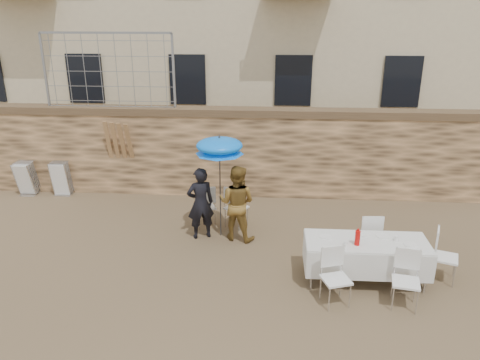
# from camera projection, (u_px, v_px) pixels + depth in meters

# --- Properties ---
(ground) EXTENTS (80.00, 80.00, 0.00)m
(ground) POSITION_uv_depth(u_px,v_px,m) (206.00, 307.00, 7.55)
(ground) COLOR brown
(ground) RESTS_ON ground
(stone_wall) EXTENTS (13.00, 0.50, 2.20)m
(stone_wall) POSITION_uv_depth(u_px,v_px,m) (232.00, 153.00, 11.85)
(stone_wall) COLOR #936F49
(stone_wall) RESTS_ON ground
(chain_link_fence) EXTENTS (3.20, 0.06, 1.80)m
(chain_link_fence) POSITION_uv_depth(u_px,v_px,m) (109.00, 71.00, 11.36)
(chain_link_fence) COLOR gray
(chain_link_fence) RESTS_ON stone_wall
(man_suit) EXTENTS (0.66, 0.55, 1.54)m
(man_suit) POSITION_uv_depth(u_px,v_px,m) (201.00, 203.00, 9.62)
(man_suit) COLOR black
(man_suit) RESTS_ON ground
(woman_dress) EXTENTS (0.91, 0.80, 1.60)m
(woman_dress) POSITION_uv_depth(u_px,v_px,m) (237.00, 203.00, 9.56)
(woman_dress) COLOR #AF8035
(woman_dress) RESTS_ON ground
(umbrella) EXTENTS (0.97, 0.97, 2.03)m
(umbrella) POSITION_uv_depth(u_px,v_px,m) (220.00, 149.00, 9.29)
(umbrella) COLOR #3F3F44
(umbrella) RESTS_ON ground
(couple_chair_left) EXTENTS (0.64, 0.64, 0.96)m
(couple_chair_left) POSITION_uv_depth(u_px,v_px,m) (205.00, 206.00, 10.24)
(couple_chair_left) COLOR white
(couple_chair_left) RESTS_ON ground
(couple_chair_right) EXTENTS (0.66, 0.66, 0.96)m
(couple_chair_right) POSITION_uv_depth(u_px,v_px,m) (236.00, 206.00, 10.19)
(couple_chair_right) COLOR white
(couple_chair_right) RESTS_ON ground
(banquet_table) EXTENTS (2.10, 0.85, 0.78)m
(banquet_table) POSITION_uv_depth(u_px,v_px,m) (367.00, 243.00, 8.06)
(banquet_table) COLOR silver
(banquet_table) RESTS_ON ground
(soda_bottle) EXTENTS (0.09, 0.09, 0.26)m
(soda_bottle) POSITION_uv_depth(u_px,v_px,m) (357.00, 238.00, 7.87)
(soda_bottle) COLOR red
(soda_bottle) RESTS_ON banquet_table
(table_chair_front_left) EXTENTS (0.61, 0.61, 0.96)m
(table_chair_front_left) POSITION_uv_depth(u_px,v_px,m) (336.00, 278.00, 7.49)
(table_chair_front_left) COLOR white
(table_chair_front_left) RESTS_ON ground
(table_chair_front_right) EXTENTS (0.56, 0.56, 0.96)m
(table_chair_front_right) POSITION_uv_depth(u_px,v_px,m) (406.00, 281.00, 7.41)
(table_chair_front_right) COLOR white
(table_chair_front_right) RESTS_ON ground
(table_chair_back) EXTENTS (0.51, 0.51, 0.96)m
(table_chair_back) POSITION_uv_depth(u_px,v_px,m) (369.00, 236.00, 8.88)
(table_chair_back) COLOR white
(table_chair_back) RESTS_ON ground
(table_chair_side) EXTENTS (0.61, 0.61, 0.96)m
(table_chair_side) POSITION_uv_depth(u_px,v_px,m) (446.00, 256.00, 8.15)
(table_chair_side) COLOR white
(table_chair_side) RESTS_ON ground
(chair_stack_left) EXTENTS (0.46, 0.47, 0.92)m
(chair_stack_left) POSITION_uv_depth(u_px,v_px,m) (30.00, 176.00, 12.12)
(chair_stack_left) COLOR white
(chair_stack_left) RESTS_ON ground
(chair_stack_right) EXTENTS (0.46, 0.40, 0.92)m
(chair_stack_right) POSITION_uv_depth(u_px,v_px,m) (63.00, 177.00, 12.06)
(chair_stack_right) COLOR white
(chair_stack_right) RESTS_ON ground
(wood_planks) EXTENTS (0.70, 0.20, 2.00)m
(wood_planks) POSITION_uv_depth(u_px,v_px,m) (123.00, 157.00, 11.84)
(wood_planks) COLOR #A37749
(wood_planks) RESTS_ON ground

